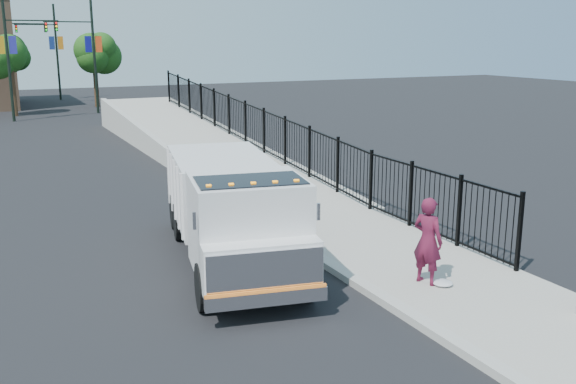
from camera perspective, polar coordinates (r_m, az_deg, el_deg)
name	(u,v)px	position (r m, az deg, el deg)	size (l,w,h in m)	color
ground	(336,272)	(14.92, 4.27, -7.12)	(120.00, 120.00, 0.00)	black
sidewalk	(460,285)	(14.45, 15.02, -8.01)	(3.55, 12.00, 0.12)	#9E998E
curb	(386,300)	(13.33, 8.67, -9.47)	(0.30, 12.00, 0.16)	#ADAAA3
ramp	(201,154)	(29.96, -7.75, 3.34)	(3.95, 24.00, 1.70)	#9E998E
iron_fence	(264,146)	(26.63, -2.14, 4.14)	(0.10, 28.00, 1.80)	black
truck	(232,206)	(15.08, -4.99, -1.23)	(3.71, 7.68, 2.52)	black
worker	(428,241)	(13.95, 12.31, -4.25)	(0.69, 0.45, 1.89)	#5C152D
debris	(443,283)	(14.18, 13.58, -7.85)	(0.44, 0.44, 0.11)	silver
light_pole_0	(13,52)	(44.78, -23.28, 11.36)	(3.77, 0.22, 8.00)	black
light_pole_1	(89,51)	(47.88, -17.23, 11.92)	(3.78, 0.22, 8.00)	black
light_pole_2	(10,49)	(55.23, -23.50, 11.56)	(3.77, 0.22, 8.00)	black
light_pole_3	(53,48)	(59.24, -20.17, 11.91)	(3.78, 0.22, 8.00)	black
tree_0	(10,58)	(47.82, -23.48, 10.91)	(2.58, 2.58, 5.29)	#382314
tree_1	(94,55)	(52.38, -16.86, 11.57)	(2.53, 2.53, 5.27)	#382314
tree_2	(11,53)	(59.68, -23.42, 11.23)	(2.65, 2.65, 5.32)	#382314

